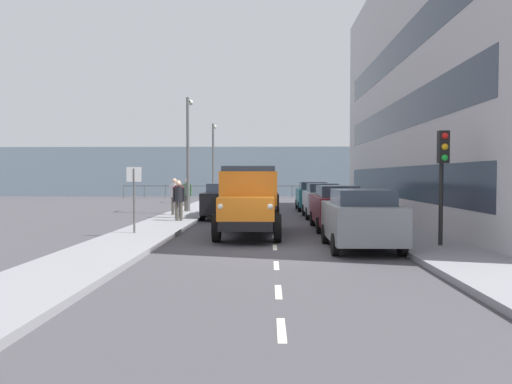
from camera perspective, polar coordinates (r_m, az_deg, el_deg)
name	(u,v)px	position (r m, az deg, el deg)	size (l,w,h in m)	color
ground_plane	(273,218)	(24.87, 1.90, -2.97)	(80.00, 80.00, 0.00)	#423F44
sidewalk_left	(364,216)	(25.30, 12.20, -2.76)	(2.25, 45.43, 0.15)	gray
sidewalk_right	(182,216)	(25.24, -8.42, -2.74)	(2.25, 45.43, 0.15)	gray
road_centreline_markings	(272,217)	(25.06, 1.90, -2.92)	(0.12, 42.47, 0.01)	silver
building_terrace	(482,86)	(25.91, 24.45, 11.03)	(8.22, 25.17, 12.60)	#B7B2B7
sea_horizon	(271,172)	(50.50, 1.71, 2.35)	(80.00, 0.80, 5.00)	gray
seawall_railing	(271,188)	(46.91, 1.72, 0.45)	(28.08, 0.08, 1.20)	#4C5156
truck_vintage_orange	(249,203)	(17.05, -0.85, -1.24)	(2.17, 5.64, 2.43)	black
car_grey_kerbside_near	(361,218)	(14.52, 11.89, -2.95)	(1.93, 3.85, 1.72)	slate
car_maroon_kerbside_1	(336,207)	(19.72, 9.12, -1.66)	(1.77, 4.47, 1.72)	maroon
car_silver_kerbside_2	(322,200)	(24.99, 7.51, -0.91)	(1.75, 3.96, 1.72)	#B7BABF
car_teal_kerbside_3	(312,196)	(30.22, 6.47, -0.41)	(1.91, 3.98, 1.72)	#1E6670
car_black_oppositeside_0	(223,200)	(24.65, -3.78, -0.93)	(1.84, 4.45, 1.72)	black
pedestrian_couple_b	(179,197)	(21.88, -8.81, -0.63)	(0.53, 0.34, 1.71)	#4C473D
pedestrian_in_dark_coat	(178,196)	(23.37, -8.87, -0.41)	(0.53, 0.34, 1.74)	black
pedestrian_couple_a	(175,193)	(25.08, -9.29, -0.15)	(0.53, 0.34, 1.82)	#4C473D
pedestrian_by_lamp	(187,192)	(27.72, -7.88, -0.03)	(0.53, 0.34, 1.75)	#4C473D
traffic_light_near	(443,162)	(14.79, 20.57, 3.18)	(0.28, 0.41, 3.20)	black
lamp_post_promenade	(188,143)	(27.69, -7.75, 5.53)	(0.32, 1.14, 6.22)	#59595B
lamp_post_far	(213,155)	(37.66, -4.89, 4.27)	(0.32, 1.14, 5.84)	#59595B
street_sign	(134,188)	(17.48, -13.78, 0.44)	(0.50, 0.07, 2.25)	#4C4C4C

